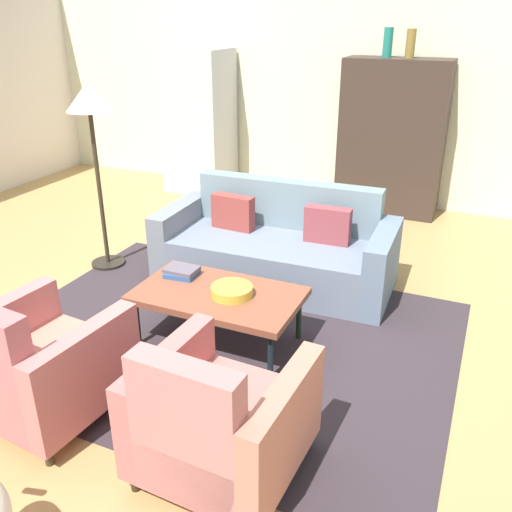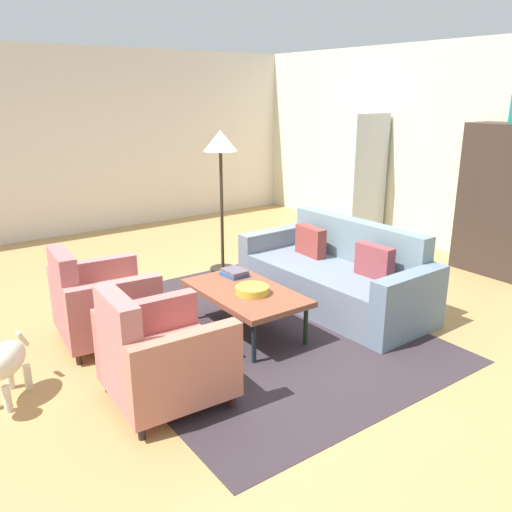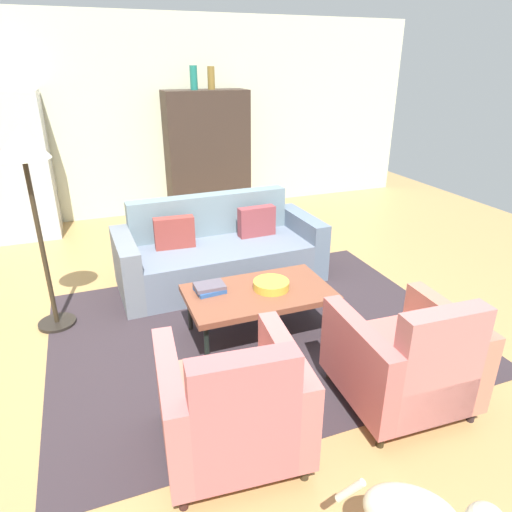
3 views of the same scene
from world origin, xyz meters
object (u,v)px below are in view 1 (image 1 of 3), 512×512
Objects in this scene: couch at (278,249)px; cabinet at (392,138)px; vase_tall at (388,42)px; armchair_left at (37,368)px; armchair_right at (217,425)px; fruit_bowl at (232,291)px; book_stack at (182,272)px; coffee_table at (218,297)px; refrigerator at (199,122)px; floor_lamp at (90,115)px; vase_round at (411,43)px.

couch is 2.44m from cabinet.
armchair_left is at bearing -101.96° from vase_tall.
vase_tall reaches higher than armchair_right.
fruit_bowl is 0.51m from book_stack.
armchair_right is 4.69m from cabinet.
armchair_left is 5.02m from vase_tall.
coffee_table is (0.00, -1.19, 0.09)m from couch.
refrigerator is 2.68m from floor_lamp.
floor_lamp is at bearing 122.87° from armchair_left.
armchair_right is 0.51× the size of floor_lamp.
coffee_table is at bearing -96.21° from vase_tall.
armchair_left is at bearing -177.35° from armchair_right.
fruit_bowl is (0.11, -1.19, 0.16)m from couch.
fruit_bowl is 0.16× the size of refrigerator.
cabinet reaches higher than coffee_table.
couch is 6.97× the size of vase_round.
book_stack is 0.14× the size of cabinet.
cabinet is at bearing 83.18° from fruit_bowl.
vase_round is 2.84m from refrigerator.
couch is 1.24× the size of floor_lamp.
vase_round is at bearing 2.16° from refrigerator.
floor_lamp reaches higher than coffee_table.
coffee_table is at bearing 180.00° from fruit_bowl.
armchair_left is 1.00× the size of armchair_right.
floor_lamp is at bearing 154.42° from coffee_table.
cabinet is (-0.07, 4.65, 0.56)m from armchair_right.
cabinet is at bearing 81.38° from coffee_table.
floor_lamp is (-1.25, 0.65, 1.00)m from book_stack.
refrigerator reaches higher than armchair_left.
refrigerator is (-2.55, -0.10, 0.03)m from cabinet.
book_stack is 0.81× the size of vase_round.
vase_round is (1.01, 3.35, 1.50)m from book_stack.
refrigerator is (-1.41, 4.55, 0.58)m from armchair_left.
vase_round is at bearing -2.71° from cabinet.
fruit_bowl is 3.83m from vase_round.
armchair_left is 2.92× the size of fruit_bowl.
vase_tall is at bearing 2.39° from refrigerator.
book_stack is 0.77× the size of vase_tall.
floor_lamp reaches higher than couch.
fruit_bowl is 0.18× the size of floor_lamp.
refrigerator reaches higher than floor_lamp.
vase_tall reaches higher than book_stack.
fruit_bowl is at bearing -24.13° from floor_lamp.
couch is at bearing 70.17° from book_stack.
coffee_table is at bearing 119.76° from armchair_right.
couch is 7.07× the size of fruit_bowl.
vase_round is at bearing 81.56° from fruit_bowl.
cabinet is 1.06m from vase_round.
refrigerator reaches higher than fruit_bowl.
floor_lamp reaches higher than fruit_bowl.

